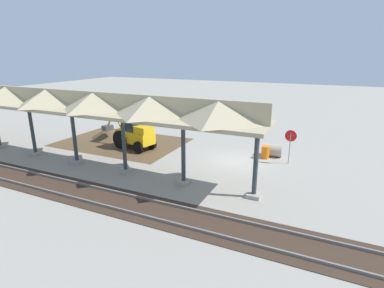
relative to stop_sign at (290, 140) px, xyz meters
name	(u,v)px	position (x,y,z in m)	size (l,w,h in m)	color
ground_plane	(235,161)	(3.39, 0.99, -1.67)	(120.00, 120.00, 0.00)	gray
dirt_work_zone	(122,142)	(13.36, 0.56, -1.67)	(10.10, 7.00, 0.01)	brown
platform_canopy	(70,101)	(13.04, 5.82, 2.51)	(25.42, 3.20, 4.90)	#9E998E
rail_tracks	(182,217)	(3.39, 9.20, -1.64)	(60.00, 2.58, 0.15)	slate
stop_sign	(290,140)	(0.00, 0.00, 0.00)	(0.76, 0.09, 2.32)	gray
backhoe	(134,132)	(11.46, 1.44, -0.41)	(5.43, 2.40, 2.82)	#EAB214
dirt_mound	(110,137)	(15.41, -0.36, -1.67)	(6.04, 6.04, 1.83)	brown
concrete_pipe	(272,150)	(1.28, -1.13, -1.22)	(1.35, 1.00, 0.90)	#9E9384
traffic_barrel	(265,152)	(1.65, -0.43, -1.22)	(0.56, 0.56, 0.90)	orange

